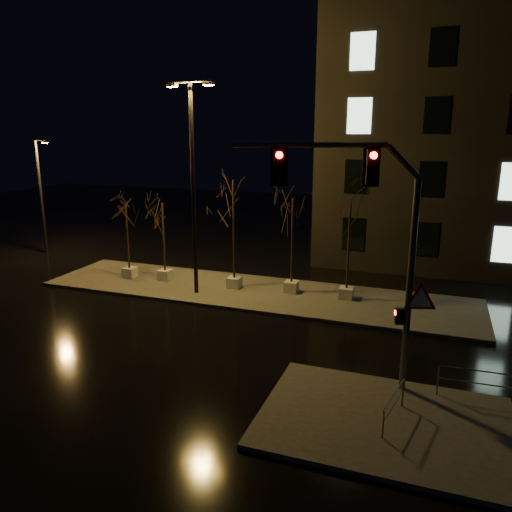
% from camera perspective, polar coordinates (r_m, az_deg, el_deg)
% --- Properties ---
extents(ground, '(90.00, 90.00, 0.00)m').
position_cam_1_polar(ground, '(20.22, -6.33, -9.46)').
color(ground, black).
rests_on(ground, ground).
extents(median, '(22.00, 5.00, 0.15)m').
position_cam_1_polar(median, '(25.34, -0.34, -4.18)').
color(median, '#45433D').
rests_on(median, ground).
extents(sidewalk_corner, '(7.00, 5.00, 0.15)m').
position_cam_1_polar(sidewalk_corner, '(15.34, 14.48, -17.87)').
color(sidewalk_corner, '#45433D').
rests_on(sidewalk_corner, ground).
extents(tree_0, '(1.80, 1.80, 4.17)m').
position_cam_1_polar(tree_0, '(27.77, -14.60, 3.92)').
color(tree_0, beige).
rests_on(tree_0, median).
extents(tree_1, '(1.80, 1.80, 4.30)m').
position_cam_1_polar(tree_1, '(26.87, -10.62, 4.01)').
color(tree_1, beige).
rests_on(tree_1, median).
extents(tree_2, '(1.80, 1.80, 5.70)m').
position_cam_1_polar(tree_2, '(24.89, -2.60, 5.89)').
color(tree_2, beige).
rests_on(tree_2, median).
extents(tree_3, '(1.80, 1.80, 4.84)m').
position_cam_1_polar(tree_3, '(24.34, 4.20, 4.14)').
color(tree_3, beige).
rests_on(tree_3, median).
extents(tree_4, '(1.80, 1.80, 4.87)m').
position_cam_1_polar(tree_4, '(23.68, 10.65, 3.69)').
color(tree_4, beige).
rests_on(tree_4, median).
extents(traffic_signal_mast, '(6.01, 1.87, 7.62)m').
position_cam_1_polar(traffic_signal_mast, '(15.05, 13.05, 2.53)').
color(traffic_signal_mast, '#53565A').
rests_on(traffic_signal_mast, sidewalk_corner).
extents(streetlight_main, '(2.52, 0.61, 10.09)m').
position_cam_1_polar(streetlight_main, '(24.09, -7.23, 9.10)').
color(streetlight_main, black).
rests_on(streetlight_main, median).
extents(streetlight_far, '(1.43, 0.64, 7.47)m').
position_cam_1_polar(streetlight_far, '(35.74, -23.31, 6.75)').
color(streetlight_far, black).
rests_on(streetlight_far, ground).
extents(guard_rail_a, '(2.32, 0.12, 1.00)m').
position_cam_1_polar(guard_rail_a, '(16.80, 24.09, -12.89)').
color(guard_rail_a, '#53565A').
rests_on(guard_rail_a, sidewalk_corner).
extents(guard_rail_b, '(0.42, 1.87, 0.90)m').
position_cam_1_polar(guard_rail_b, '(14.99, 15.48, -15.85)').
color(guard_rail_b, '#53565A').
rests_on(guard_rail_b, sidewalk_corner).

